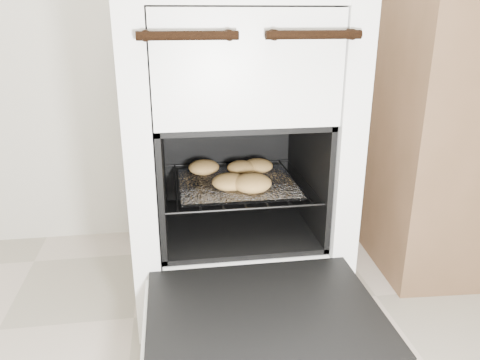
% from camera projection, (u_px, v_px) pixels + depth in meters
% --- Properties ---
extents(stove, '(0.53, 0.59, 0.81)m').
position_uv_depth(stove, '(233.00, 149.00, 1.28)').
color(stove, white).
rests_on(stove, ground).
extents(oven_door, '(0.48, 0.37, 0.03)m').
position_uv_depth(oven_door, '(264.00, 316.00, 0.93)').
color(oven_door, black).
rests_on(oven_door, stove).
extents(oven_rack, '(0.39, 0.37, 0.01)m').
position_uv_depth(oven_rack, '(236.00, 183.00, 1.25)').
color(oven_rack, black).
rests_on(oven_rack, stove).
extents(foil_sheet, '(0.30, 0.27, 0.01)m').
position_uv_depth(foil_sheet, '(237.00, 183.00, 1.23)').
color(foil_sheet, white).
rests_on(foil_sheet, oven_rack).
extents(baked_rolls, '(0.26, 0.26, 0.04)m').
position_uv_depth(baked_rolls, '(238.00, 174.00, 1.23)').
color(baked_rolls, '#B9844A').
rests_on(baked_rolls, foil_sheet).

